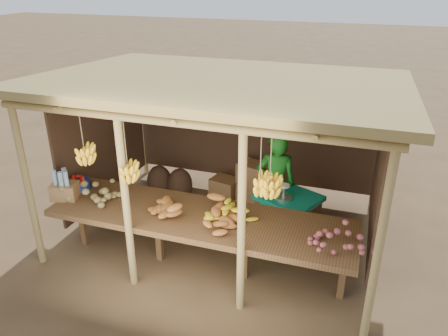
% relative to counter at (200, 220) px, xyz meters
% --- Properties ---
extents(ground, '(60.00, 60.00, 0.00)m').
position_rel_counter_xyz_m(ground, '(-0.00, 0.95, -0.74)').
color(ground, brown).
rests_on(ground, ground).
extents(stall_structure, '(4.70, 3.50, 2.43)m').
position_rel_counter_xyz_m(stall_structure, '(-0.02, 0.90, 1.17)').
color(stall_structure, '#A48D55').
rests_on(stall_structure, ground).
extents(counter, '(3.90, 1.05, 0.80)m').
position_rel_counter_xyz_m(counter, '(0.00, 0.00, 0.00)').
color(counter, brown).
rests_on(counter, ground).
extents(potato_heap, '(0.89, 0.56, 0.36)m').
position_rel_counter_xyz_m(potato_heap, '(-1.64, 0.02, 0.24)').
color(potato_heap, olive).
rests_on(potato_heap, counter).
extents(sweet_potato_heap, '(1.13, 0.75, 0.36)m').
position_rel_counter_xyz_m(sweet_potato_heap, '(-0.06, -0.08, 0.24)').
color(sweet_potato_heap, '#B1692D').
rests_on(sweet_potato_heap, counter).
extents(onion_heap, '(0.83, 0.65, 0.35)m').
position_rel_counter_xyz_m(onion_heap, '(1.76, -0.25, 0.24)').
color(onion_heap, '#A85152').
rests_on(onion_heap, counter).
extents(banana_pile, '(0.62, 0.50, 0.34)m').
position_rel_counter_xyz_m(banana_pile, '(0.39, 0.05, 0.23)').
color(banana_pile, yellow).
rests_on(banana_pile, counter).
extents(tomato_basin, '(0.35, 0.35, 0.18)m').
position_rel_counter_xyz_m(tomato_basin, '(-1.90, 0.15, 0.14)').
color(tomato_basin, navy).
rests_on(tomato_basin, counter).
extents(bottle_box, '(0.39, 0.35, 0.42)m').
position_rel_counter_xyz_m(bottle_box, '(-1.90, -0.14, 0.22)').
color(bottle_box, olive).
rests_on(bottle_box, counter).
extents(vendor, '(0.64, 0.49, 1.56)m').
position_rel_counter_xyz_m(vendor, '(0.70, 1.21, 0.04)').
color(vendor, '#186C1C').
rests_on(vendor, ground).
extents(tarp_crate, '(1.02, 0.96, 0.96)m').
position_rel_counter_xyz_m(tarp_crate, '(0.94, 1.01, -0.35)').
color(tarp_crate, brown).
rests_on(tarp_crate, ground).
extents(carton_stack, '(1.00, 0.45, 0.71)m').
position_rel_counter_xyz_m(carton_stack, '(-0.00, 1.96, -0.43)').
color(carton_stack, olive).
rests_on(carton_stack, ground).
extents(burlap_sacks, '(0.83, 0.44, 0.59)m').
position_rel_counter_xyz_m(burlap_sacks, '(-1.30, 1.81, -0.48)').
color(burlap_sacks, '#493122').
rests_on(burlap_sacks, ground).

